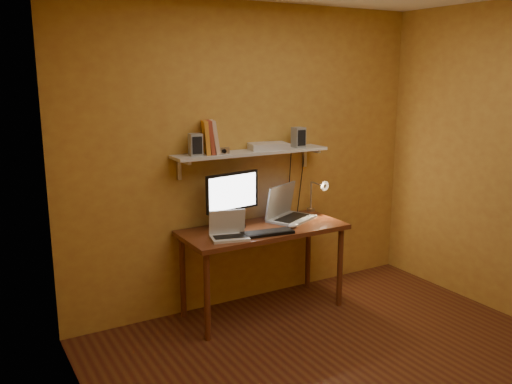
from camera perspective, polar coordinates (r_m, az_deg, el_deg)
room at (r=3.46m, az=12.66°, el=0.08°), size 3.44×3.24×2.64m
desk at (r=4.58m, az=0.78°, el=-4.78°), size 1.40×0.60×0.75m
wall_shelf at (r=4.58m, az=-0.44°, el=4.16°), size 1.40×0.25×0.21m
monitor at (r=4.50m, az=-2.48°, el=-0.53°), size 0.51×0.25×0.47m
laptop at (r=4.80m, az=3.24°, el=-1.93°), size 0.50×0.45×0.31m
netbook at (r=4.26m, az=-2.92°, el=-4.07°), size 0.33×0.27×0.22m
keyboard at (r=4.36m, az=1.20°, el=-4.32°), size 0.44×0.20×0.02m
mouse at (r=4.55m, az=3.96°, el=-3.52°), size 0.12×0.10×0.04m
desk_lamp at (r=4.96m, az=6.60°, el=0.01°), size 0.09×0.23×0.38m
speaker_left at (r=4.33m, az=-6.38°, el=4.98°), size 0.11×0.11×0.18m
speaker_right at (r=4.80m, az=4.50°, el=5.76°), size 0.10×0.10×0.18m
books at (r=4.41m, az=-4.85°, el=5.77°), size 0.18×0.20×0.27m
shelf_camera at (r=4.38m, az=-3.44°, el=4.34°), size 0.10×0.05×0.06m
router at (r=4.67m, az=1.29°, el=4.86°), size 0.37×0.29×0.06m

